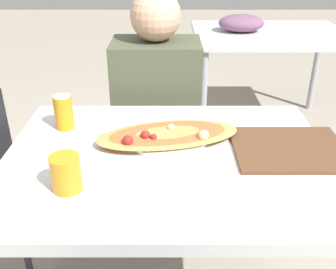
# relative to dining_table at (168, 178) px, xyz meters

# --- Properties ---
(dining_table) EXTENTS (1.05, 0.80, 0.75)m
(dining_table) POSITION_rel_dining_table_xyz_m (0.00, 0.00, 0.00)
(dining_table) COLOR silver
(dining_table) RESTS_ON ground_plane
(chair_far_seated) EXTENTS (0.40, 0.40, 0.90)m
(chair_far_seated) POSITION_rel_dining_table_xyz_m (-0.05, 0.73, -0.16)
(chair_far_seated) COLOR black
(chair_far_seated) RESTS_ON ground_plane
(person_seated) EXTENTS (0.40, 0.30, 1.18)m
(person_seated) POSITION_rel_dining_table_xyz_m (-0.05, 0.62, 0.04)
(person_seated) COLOR #2D2D38
(person_seated) RESTS_ON ground_plane
(pizza_main) EXTENTS (0.52, 0.31, 0.06)m
(pizza_main) POSITION_rel_dining_table_xyz_m (-0.00, 0.10, 0.11)
(pizza_main) COLOR white
(pizza_main) RESTS_ON dining_table
(soda_can) EXTENTS (0.07, 0.07, 0.12)m
(soda_can) POSITION_rel_dining_table_xyz_m (-0.37, 0.20, 0.15)
(soda_can) COLOR orange
(soda_can) RESTS_ON dining_table
(drink_glass) EXTENTS (0.08, 0.08, 0.10)m
(drink_glass) POSITION_rel_dining_table_xyz_m (-0.28, -0.18, 0.14)
(drink_glass) COLOR orange
(drink_glass) RESTS_ON dining_table
(serving_tray) EXTENTS (0.36, 0.30, 0.01)m
(serving_tray) POSITION_rel_dining_table_xyz_m (0.40, 0.03, 0.09)
(serving_tray) COLOR brown
(serving_tray) RESTS_ON dining_table
(background_table) EXTENTS (1.10, 0.80, 0.87)m
(background_table) POSITION_rel_dining_table_xyz_m (0.70, 1.75, 0.03)
(background_table) COLOR silver
(background_table) RESTS_ON ground_plane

